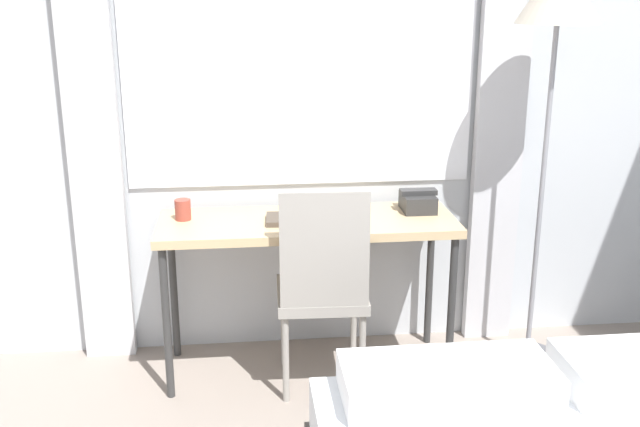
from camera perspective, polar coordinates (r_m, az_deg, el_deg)
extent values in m
cube|color=silver|center=(3.61, -3.97, 10.05)|extent=(5.69, 0.05, 2.70)
cube|color=white|center=(3.57, -1.50, 14.03)|extent=(1.67, 0.01, 1.50)
cube|color=silver|center=(3.60, -17.18, 8.52)|extent=(0.24, 0.06, 2.60)
cube|color=silver|center=(3.76, 13.72, 9.13)|extent=(0.24, 0.06, 2.60)
cube|color=tan|center=(3.44, -0.98, -0.76)|extent=(1.37, 0.48, 0.04)
cylinder|color=#333333|center=(3.39, -11.61, -8.25)|extent=(0.04, 0.04, 0.72)
cylinder|color=#333333|center=(3.50, 9.97, -7.30)|extent=(0.04, 0.04, 0.72)
cylinder|color=#333333|center=(3.76, -11.09, -5.64)|extent=(0.04, 0.04, 0.72)
cylinder|color=#333333|center=(3.86, 8.35, -4.88)|extent=(0.04, 0.04, 0.72)
cube|color=gray|center=(3.42, 0.10, -6.18)|extent=(0.42, 0.42, 0.05)
cube|color=gray|center=(3.15, 0.35, -2.79)|extent=(0.38, 0.05, 0.51)
cylinder|color=gray|center=(3.36, -2.63, -11.03)|extent=(0.03, 0.03, 0.41)
cylinder|color=gray|center=(3.39, 3.24, -10.83)|extent=(0.03, 0.03, 0.41)
cylinder|color=gray|center=(3.67, -2.77, -8.52)|extent=(0.03, 0.03, 0.41)
cylinder|color=gray|center=(3.69, 2.57, -8.36)|extent=(0.03, 0.03, 0.41)
cube|color=white|center=(2.63, 9.67, -12.47)|extent=(0.72, 0.32, 0.12)
cylinder|color=#4C4C51|center=(3.92, 15.47, -10.51)|extent=(0.31, 0.31, 0.03)
cylinder|color=gray|center=(3.62, 16.48, 0.98)|extent=(0.02, 0.02, 1.60)
cube|color=#2D2D2D|center=(3.58, 7.46, 0.84)|extent=(0.15, 0.18, 0.08)
cube|color=#2D2D2D|center=(3.56, 7.50, 1.65)|extent=(0.17, 0.06, 0.02)
cube|color=#4C4238|center=(3.40, -1.83, -0.42)|extent=(0.28, 0.18, 0.02)
cube|color=white|center=(3.39, -1.83, -0.34)|extent=(0.26, 0.17, 0.01)
cylinder|color=#993F33|center=(3.47, -10.41, 0.29)|extent=(0.07, 0.07, 0.09)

